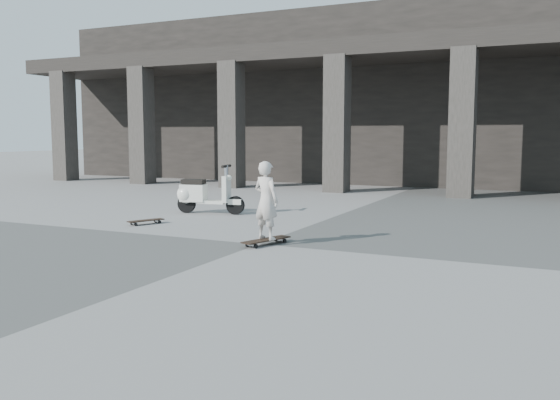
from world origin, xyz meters
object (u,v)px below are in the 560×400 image
at_px(longboard, 266,240).
at_px(scooter, 199,194).
at_px(skateboard_spare, 146,221).
at_px(child, 266,200).

distance_m(longboard, scooter, 4.03).
height_order(skateboard_spare, scooter, scooter).
distance_m(skateboard_spare, scooter, 1.83).
bearing_deg(longboard, scooter, 66.08).
bearing_deg(skateboard_spare, longboard, -81.55).
relative_size(child, scooter, 0.80).
bearing_deg(child, scooter, -27.72).
xyz_separation_m(child, scooter, (-2.97, 2.70, -0.27)).
bearing_deg(scooter, longboard, -53.00).
distance_m(longboard, child, 0.62).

